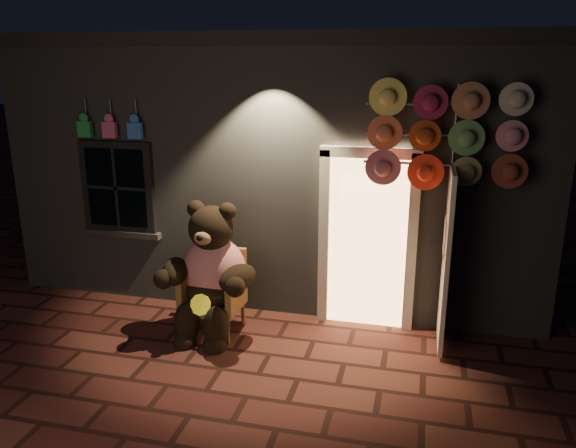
% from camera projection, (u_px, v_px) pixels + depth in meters
% --- Properties ---
extents(ground, '(60.00, 60.00, 0.00)m').
position_uv_depth(ground, '(221.00, 369.00, 5.93)').
color(ground, '#5A2B22').
rests_on(ground, ground).
extents(shop_building, '(7.30, 5.95, 3.51)m').
position_uv_depth(shop_building, '(303.00, 149.00, 9.16)').
color(shop_building, slate).
rests_on(shop_building, ground).
extents(wicker_armchair, '(0.70, 0.63, 0.98)m').
position_uv_depth(wicker_armchair, '(216.00, 290.00, 6.71)').
color(wicker_armchair, olive).
rests_on(wicker_armchair, ground).
extents(teddy_bear, '(1.23, 0.96, 1.69)m').
position_uv_depth(teddy_bear, '(211.00, 274.00, 6.52)').
color(teddy_bear, red).
rests_on(teddy_bear, ground).
extents(hat_rack, '(1.69, 0.22, 2.92)m').
position_uv_depth(hat_rack, '(445.00, 139.00, 5.97)').
color(hat_rack, '#59595E').
rests_on(hat_rack, ground).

